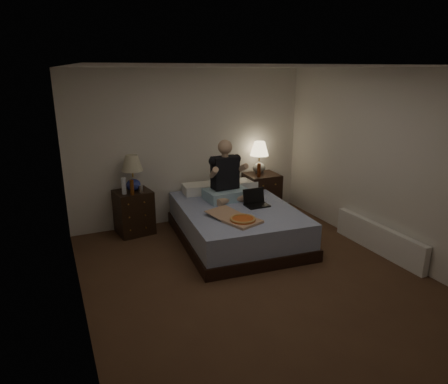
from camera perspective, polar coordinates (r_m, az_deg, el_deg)
name	(u,v)px	position (r m, az deg, el deg)	size (l,w,h in m)	color
floor	(253,276)	(5.11, 4.23, -11.92)	(4.00, 4.50, 0.00)	brown
ceiling	(259,67)	(4.47, 4.96, 17.39)	(4.00, 4.50, 0.00)	white
wall_back	(191,147)	(6.64, -4.80, 6.44)	(4.00, 2.50, 0.00)	white
wall_front	(417,262)	(2.98, 25.91, -8.96)	(4.00, 2.50, 0.00)	white
wall_left	(73,202)	(4.10, -20.82, -1.41)	(4.50, 2.50, 0.00)	white
wall_right	(386,164)	(5.84, 22.12, 3.75)	(4.50, 2.50, 0.00)	white
bed	(236,223)	(6.01, 1.79, -4.48)	(1.58, 2.11, 0.53)	#5469A8
nightstand_left	(134,212)	(6.39, -12.75, -2.81)	(0.53, 0.48, 0.69)	black
nightstand_right	(261,194)	(7.09, 5.38, -0.29)	(0.56, 0.50, 0.72)	black
lamp_left	(133,173)	(6.21, -12.93, 2.63)	(0.32, 0.32, 0.56)	navy
lamp_right	(259,158)	(6.99, 5.05, 4.92)	(0.32, 0.32, 0.56)	gray
water_bottle	(124,186)	(6.12, -14.13, 0.84)	(0.07, 0.07, 0.25)	white
soda_can	(141,189)	(6.20, -11.82, 0.48)	(0.07, 0.07, 0.10)	beige
beer_bottle_left	(132,187)	(6.05, -13.02, 0.63)	(0.06, 0.06, 0.23)	#5D2E0D
beer_bottle_right	(259,170)	(6.80, 5.01, 3.15)	(0.06, 0.06, 0.23)	#55210C
person	(226,170)	(6.11, 0.35, 3.10)	(0.66, 0.52, 0.93)	black
laptop	(257,198)	(5.92, 4.79, -0.92)	(0.34, 0.28, 0.24)	black
pizza_box	(243,220)	(5.30, 2.70, -3.99)	(0.40, 0.76, 0.08)	tan
radiator	(378,239)	(6.04, 21.18, -6.24)	(0.10, 1.60, 0.40)	white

